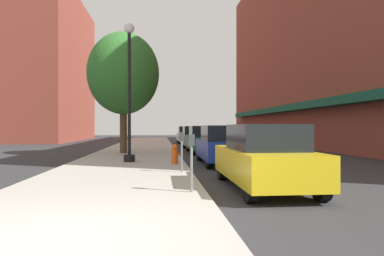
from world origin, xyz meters
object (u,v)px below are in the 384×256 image
Objects in this scene: tree_near at (123,74)px; car_white at (187,135)px; lamppost at (129,89)px; fire_hydrant at (175,154)px; car_yellow at (264,158)px; parking_meter_far at (191,156)px; car_blue at (222,145)px; car_silver at (193,137)px; parking_meter_near at (182,147)px; car_green at (203,140)px.

tree_near reaches higher than car_white.
lamppost is 1.37× the size of car_white.
fire_hydrant is 5.41m from car_yellow.
parking_meter_far is 7.06m from car_blue.
car_blue is 1.00× the size of car_silver.
lamppost reaches higher than parking_meter_near.
car_blue is at bearing -47.58° from tree_near.
car_white is at bearing 78.06° from lamppost.
car_green is (1.95, 13.01, -0.14)m from parking_meter_far.
car_blue is (3.95, -0.19, -2.39)m from lamppost.
car_blue reaches higher than fire_hydrant.
car_green is (1.95, 9.61, -0.14)m from parking_meter_near.
parking_meter_far is at bearing -95.98° from car_white.
fire_hydrant is 2.50m from parking_meter_near.
lamppost is 3.46m from fire_hydrant.
car_yellow is 1.00× the size of car_silver.
car_silver is at bearing 82.85° from parking_meter_near.
car_silver is (0.00, 18.07, 0.00)m from car_yellow.
car_silver is at bearing 71.73° from lamppost.
tree_near is 6.14m from car_green.
parking_meter_near is (2.00, -3.58, -2.25)m from lamppost.
fire_hydrant is 7.45m from car_green.
car_blue is at bearing 73.97° from parking_meter_far.
car_silver is (1.95, 18.93, -0.14)m from parking_meter_far.
parking_meter_near is at bearing -60.90° from lamppost.
tree_near is 12.61m from car_yellow.
tree_near reaches higher than parking_meter_near.
lamppost is 4.50× the size of parking_meter_near.
lamppost reaches higher than car_yellow.
car_blue is 6.22m from car_green.
lamppost is at bearing -81.36° from tree_near.
parking_meter_far is at bearing -104.19° from car_blue.
car_green is 5.93m from car_silver.
car_blue reaches higher than parking_meter_near.
car_silver is (2.06, 13.07, 0.29)m from fire_hydrant.
car_silver is (1.95, 15.54, -0.14)m from parking_meter_near.
car_green reaches higher than fire_hydrant.
lamppost reaches higher than fire_hydrant.
parking_meter_far is 0.30× the size of car_green.
car_green is at bearing -91.63° from car_white.
parking_meter_far is 19.03m from car_silver.
car_green reaches higher than parking_meter_near.
tree_near is 9.25m from car_silver.
tree_near reaches higher than lamppost.
car_yellow is at bearing -88.16° from car_blue.
car_green is (2.06, 7.15, 0.29)m from fire_hydrant.
car_silver is 6.71m from car_white.
parking_meter_near is 3.20m from car_yellow.
car_yellow is at bearing -67.56° from fire_hydrant.
fire_hydrant is 0.60× the size of parking_meter_far.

